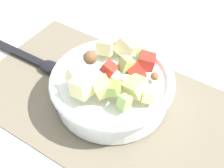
% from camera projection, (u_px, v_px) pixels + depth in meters
% --- Properties ---
extents(ground_plane, '(2.40, 2.40, 0.00)m').
position_uv_depth(ground_plane, '(101.00, 101.00, 0.64)').
color(ground_plane, silver).
extents(placemat, '(0.52, 0.32, 0.01)m').
position_uv_depth(placemat, '(101.00, 100.00, 0.64)').
color(placemat, '#756B56').
rests_on(placemat, ground_plane).
extents(salad_bowl, '(0.24, 0.24, 0.11)m').
position_uv_depth(salad_bowl, '(112.00, 86.00, 0.61)').
color(salad_bowl, white).
rests_on(salad_bowl, placemat).
extents(serving_spoon, '(0.21, 0.04, 0.01)m').
position_uv_depth(serving_spoon, '(36.00, 61.00, 0.71)').
color(serving_spoon, black).
rests_on(serving_spoon, placemat).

